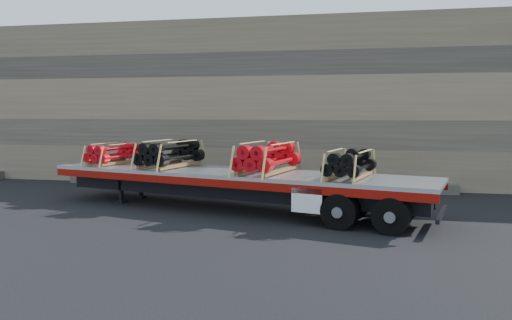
% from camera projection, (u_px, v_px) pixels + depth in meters
% --- Properties ---
extents(ground, '(120.00, 120.00, 0.00)m').
position_uv_depth(ground, '(236.00, 210.00, 16.01)').
color(ground, black).
rests_on(ground, ground).
extents(rock_wall, '(44.00, 3.00, 7.00)m').
position_uv_depth(rock_wall, '(271.00, 103.00, 22.01)').
color(rock_wall, '#7A6B54').
rests_on(rock_wall, ground).
extents(trailer, '(12.87, 5.42, 1.27)m').
position_uv_depth(trailer, '(233.00, 190.00, 15.89)').
color(trailer, '#B6B9BE').
rests_on(trailer, ground).
extents(bundle_front, '(1.45, 2.17, 0.70)m').
position_uv_depth(bundle_front, '(114.00, 154.00, 17.87)').
color(bundle_front, red).
rests_on(bundle_front, trailer).
extents(bundle_midfront, '(1.76, 2.64, 0.86)m').
position_uv_depth(bundle_midfront, '(170.00, 155.00, 16.81)').
color(bundle_midfront, black).
rests_on(bundle_midfront, trailer).
extents(bundle_midrear, '(1.83, 2.74, 0.89)m').
position_uv_depth(bundle_midrear, '(267.00, 158.00, 15.26)').
color(bundle_midrear, red).
rests_on(bundle_midrear, trailer).
extents(bundle_rear, '(1.53, 2.30, 0.75)m').
position_uv_depth(bundle_rear, '(350.00, 165.00, 14.16)').
color(bundle_rear, black).
rests_on(bundle_rear, trailer).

